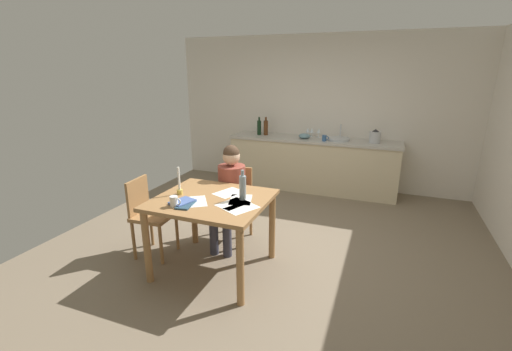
{
  "coord_description": "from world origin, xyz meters",
  "views": [
    {
      "loc": [
        1.15,
        -3.46,
        2.01
      ],
      "look_at": [
        -0.2,
        0.05,
        0.85
      ],
      "focal_mm": 24.01,
      "sensor_mm": 36.0,
      "label": 1
    }
  ],
  "objects_px": {
    "person_seated": "(230,190)",
    "book_cookery": "(186,204)",
    "wine_bottle_on_table": "(243,187)",
    "sink_unit": "(339,139)",
    "wine_glass_near_sink": "(319,131)",
    "book_magazine": "(183,202)",
    "bottle_vinegar": "(266,127)",
    "wine_glass_back_left": "(308,130)",
    "dining_table": "(212,209)",
    "chair_side_empty": "(149,213)",
    "coffee_mug": "(174,201)",
    "candlestick": "(179,187)",
    "teacup_on_counter": "(324,138)",
    "wine_glass_by_kettle": "(312,131)",
    "mixing_bowl": "(305,136)",
    "chair_at_table": "(235,200)",
    "stovetop_kettle": "(375,137)",
    "bottle_oil": "(259,127)"
  },
  "relations": [
    {
      "from": "person_seated",
      "to": "book_cookery",
      "type": "distance_m",
      "value": 0.85
    },
    {
      "from": "wine_bottle_on_table",
      "to": "sink_unit",
      "type": "distance_m",
      "value": 2.87
    },
    {
      "from": "wine_glass_near_sink",
      "to": "book_magazine",
      "type": "bearing_deg",
      "value": -101.28
    },
    {
      "from": "book_magazine",
      "to": "bottle_vinegar",
      "type": "bearing_deg",
      "value": 111.89
    },
    {
      "from": "wine_glass_back_left",
      "to": "sink_unit",
      "type": "bearing_deg",
      "value": -14.69
    },
    {
      "from": "person_seated",
      "to": "sink_unit",
      "type": "relative_size",
      "value": 3.32
    },
    {
      "from": "dining_table",
      "to": "chair_side_empty",
      "type": "bearing_deg",
      "value": 178.0
    },
    {
      "from": "coffee_mug",
      "to": "book_cookery",
      "type": "relative_size",
      "value": 0.47
    },
    {
      "from": "candlestick",
      "to": "wine_bottle_on_table",
      "type": "height_order",
      "value": "wine_bottle_on_table"
    },
    {
      "from": "wine_bottle_on_table",
      "to": "teacup_on_counter",
      "type": "relative_size",
      "value": 2.73
    },
    {
      "from": "sink_unit",
      "to": "wine_glass_near_sink",
      "type": "xyz_separation_m",
      "value": [
        -0.37,
        0.15,
        0.09
      ]
    },
    {
      "from": "book_cookery",
      "to": "wine_glass_by_kettle",
      "type": "xyz_separation_m",
      "value": [
        0.47,
        3.3,
        0.21
      ]
    },
    {
      "from": "bottle_vinegar",
      "to": "wine_glass_back_left",
      "type": "distance_m",
      "value": 0.75
    },
    {
      "from": "person_seated",
      "to": "book_magazine",
      "type": "bearing_deg",
      "value": -97.91
    },
    {
      "from": "book_cookery",
      "to": "teacup_on_counter",
      "type": "relative_size",
      "value": 2.19
    },
    {
      "from": "wine_glass_near_sink",
      "to": "wine_glass_back_left",
      "type": "bearing_deg",
      "value": 180.0
    },
    {
      "from": "dining_table",
      "to": "chair_side_empty",
      "type": "height_order",
      "value": "chair_side_empty"
    },
    {
      "from": "wine_bottle_on_table",
      "to": "sink_unit",
      "type": "bearing_deg",
      "value": 79.58
    },
    {
      "from": "candlestick",
      "to": "mixing_bowl",
      "type": "distance_m",
      "value": 2.92
    },
    {
      "from": "chair_side_empty",
      "to": "wine_glass_near_sink",
      "type": "relative_size",
      "value": 5.72
    },
    {
      "from": "book_magazine",
      "to": "wine_bottle_on_table",
      "type": "xyz_separation_m",
      "value": [
        0.5,
        0.3,
        0.12
      ]
    },
    {
      "from": "coffee_mug",
      "to": "wine_bottle_on_table",
      "type": "distance_m",
      "value": 0.66
    },
    {
      "from": "chair_at_table",
      "to": "wine_bottle_on_table",
      "type": "bearing_deg",
      "value": -59.26
    },
    {
      "from": "chair_at_table",
      "to": "wine_glass_near_sink",
      "type": "relative_size",
      "value": 5.74
    },
    {
      "from": "book_cookery",
      "to": "candlestick",
      "type": "bearing_deg",
      "value": 124.05
    },
    {
      "from": "wine_bottle_on_table",
      "to": "stovetop_kettle",
      "type": "xyz_separation_m",
      "value": [
        1.08,
        2.82,
        0.08
      ]
    },
    {
      "from": "wine_glass_by_kettle",
      "to": "stovetop_kettle",
      "type": "bearing_deg",
      "value": -8.14
    },
    {
      "from": "mixing_bowl",
      "to": "wine_glass_near_sink",
      "type": "relative_size",
      "value": 1.26
    },
    {
      "from": "book_cookery",
      "to": "book_magazine",
      "type": "bearing_deg",
      "value": 142.29
    },
    {
      "from": "chair_at_table",
      "to": "teacup_on_counter",
      "type": "xyz_separation_m",
      "value": [
        0.7,
        2.01,
        0.45
      ]
    },
    {
      "from": "candlestick",
      "to": "wine_glass_near_sink",
      "type": "relative_size",
      "value": 1.87
    },
    {
      "from": "book_magazine",
      "to": "sink_unit",
      "type": "bearing_deg",
      "value": 88.85
    },
    {
      "from": "candlestick",
      "to": "bottle_oil",
      "type": "distance_m",
      "value": 2.93
    },
    {
      "from": "wine_bottle_on_table",
      "to": "wine_glass_by_kettle",
      "type": "height_order",
      "value": "wine_bottle_on_table"
    },
    {
      "from": "dining_table",
      "to": "stovetop_kettle",
      "type": "relative_size",
      "value": 5.01
    },
    {
      "from": "book_cookery",
      "to": "teacup_on_counter",
      "type": "bearing_deg",
      "value": 66.92
    },
    {
      "from": "coffee_mug",
      "to": "wine_glass_back_left",
      "type": "relative_size",
      "value": 0.74
    },
    {
      "from": "book_magazine",
      "to": "wine_bottle_on_table",
      "type": "height_order",
      "value": "wine_bottle_on_table"
    },
    {
      "from": "chair_side_empty",
      "to": "mixing_bowl",
      "type": "xyz_separation_m",
      "value": [
        1.07,
        2.81,
        0.45
      ]
    },
    {
      "from": "teacup_on_counter",
      "to": "person_seated",
      "type": "bearing_deg",
      "value": -107.87
    },
    {
      "from": "book_magazine",
      "to": "sink_unit",
      "type": "xyz_separation_m",
      "value": [
        1.02,
        3.12,
        0.12
      ]
    },
    {
      "from": "wine_glass_by_kettle",
      "to": "wine_glass_back_left",
      "type": "height_order",
      "value": "same"
    },
    {
      "from": "chair_side_empty",
      "to": "wine_glass_back_left",
      "type": "height_order",
      "value": "wine_glass_back_left"
    },
    {
      "from": "book_magazine",
      "to": "candlestick",
      "type": "bearing_deg",
      "value": 145.35
    },
    {
      "from": "person_seated",
      "to": "book_cookery",
      "type": "height_order",
      "value": "person_seated"
    },
    {
      "from": "mixing_bowl",
      "to": "wine_glass_back_left",
      "type": "relative_size",
      "value": 1.26
    },
    {
      "from": "chair_at_table",
      "to": "coffee_mug",
      "type": "height_order",
      "value": "coffee_mug"
    },
    {
      "from": "book_magazine",
      "to": "wine_glass_back_left",
      "type": "distance_m",
      "value": 3.31
    },
    {
      "from": "book_cookery",
      "to": "wine_glass_by_kettle",
      "type": "distance_m",
      "value": 3.34
    },
    {
      "from": "dining_table",
      "to": "chair_at_table",
      "type": "xyz_separation_m",
      "value": [
        -0.09,
        0.74,
        -0.17
      ]
    }
  ]
}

